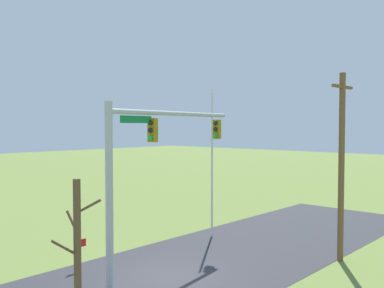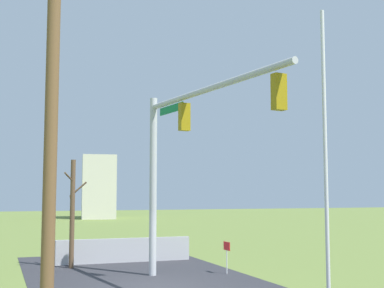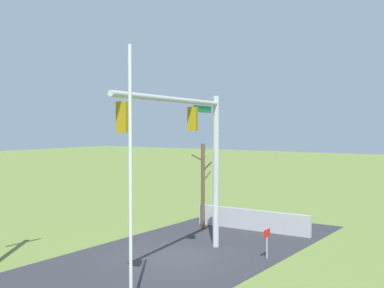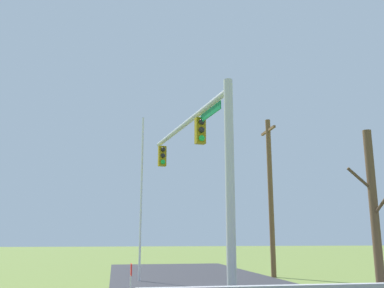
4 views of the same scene
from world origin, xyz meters
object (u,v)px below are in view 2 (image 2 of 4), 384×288
(distant_building, at_px, (99,187))
(bare_tree, at_px, (72,212))
(open_sign, at_px, (227,250))
(utility_pole, at_px, (51,133))
(flagpole, at_px, (326,161))
(signal_mast, at_px, (182,143))

(distant_building, bearing_deg, bare_tree, 176.42)
(open_sign, xyz_separation_m, distant_building, (47.38, -3.56, 3.00))
(bare_tree, relative_size, distant_building, 0.58)
(open_sign, bearing_deg, utility_pole, 138.12)
(flagpole, relative_size, distant_building, 1.00)
(signal_mast, xyz_separation_m, distant_building, (49.06, -5.99, -0.91))
(signal_mast, distance_m, open_sign, 4.90)
(signal_mast, height_order, distant_building, distant_building)
(bare_tree, height_order, open_sign, bare_tree)
(utility_pole, relative_size, bare_tree, 1.82)
(flagpole, distance_m, utility_pole, 6.80)
(flagpole, height_order, open_sign, flagpole)
(flagpole, bearing_deg, signal_mast, 16.31)
(utility_pole, xyz_separation_m, distant_building, (55.69, -11.01, -0.35))
(bare_tree, bearing_deg, flagpole, -157.19)
(open_sign, bearing_deg, flagpole, 174.87)
(signal_mast, height_order, utility_pole, utility_pole)
(distant_building, bearing_deg, open_sign, -176.27)
(utility_pole, bearing_deg, bare_tree, -9.64)
(flagpole, distance_m, distant_building, 55.19)
(bare_tree, xyz_separation_m, open_sign, (-3.61, -5.43, -1.40))
(signal_mast, bearing_deg, open_sign, -55.34)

